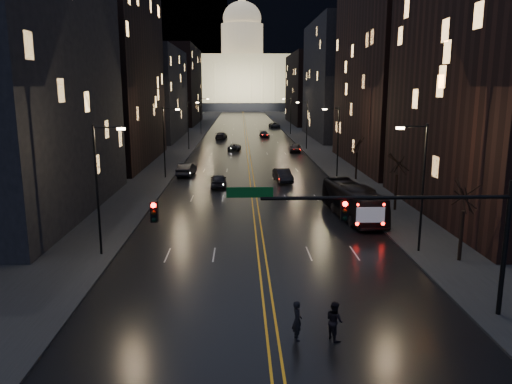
{
  "coord_description": "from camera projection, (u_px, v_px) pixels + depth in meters",
  "views": [
    {
      "loc": [
        -1.44,
        -22.91,
        11.31
      ],
      "look_at": [
        -0.37,
        10.73,
        4.27
      ],
      "focal_mm": 35.0,
      "sensor_mm": 36.0,
      "label": 1
    }
  ],
  "objects": [
    {
      "name": "building_right_mid",
      "position": [
        339.0,
        80.0,
        112.78
      ],
      "size": [
        12.0,
        34.0,
        26.0
      ],
      "primitive_type": "cube",
      "color": "black",
      "rests_on": "ground"
    },
    {
      "name": "oncoming_car_d",
      "position": [
        221.0,
        136.0,
        112.6
      ],
      "size": [
        2.77,
        5.63,
        1.58
      ],
      "primitive_type": "imported",
      "rotation": [
        0.0,
        0.0,
        3.04
      ],
      "color": "black",
      "rests_on": "ground"
    },
    {
      "name": "oncoming_car_c",
      "position": [
        234.0,
        147.0,
        91.9
      ],
      "size": [
        2.56,
        4.76,
        1.27
      ],
      "primitive_type": "imported",
      "rotation": [
        0.0,
        0.0,
        3.04
      ],
      "color": "black",
      "rests_on": "ground"
    },
    {
      "name": "bus",
      "position": [
        353.0,
        201.0,
        44.04
      ],
      "size": [
        3.78,
        10.93,
        2.98
      ],
      "primitive_type": "imported",
      "rotation": [
        0.0,
        0.0,
        0.12
      ],
      "color": "black",
      "rests_on": "ground"
    },
    {
      "name": "center_line",
      "position": [
        245.0,
        126.0,
        151.96
      ],
      "size": [
        0.62,
        320.0,
        0.01
      ],
      "primitive_type": "cube",
      "color": "orange",
      "rests_on": "road"
    },
    {
      "name": "oncoming_car_a",
      "position": [
        219.0,
        180.0,
        58.0
      ],
      "size": [
        2.09,
        4.7,
        1.57
      ],
      "primitive_type": "imported",
      "rotation": [
        0.0,
        0.0,
        3.19
      ],
      "color": "black",
      "rests_on": "ground"
    },
    {
      "name": "receding_car_d",
      "position": [
        274.0,
        125.0,
        143.95
      ],
      "size": [
        3.25,
        5.81,
        1.53
      ],
      "primitive_type": "imported",
      "rotation": [
        0.0,
        0.0,
        0.13
      ],
      "color": "black",
      "rests_on": "ground"
    },
    {
      "name": "receding_car_b",
      "position": [
        296.0,
        148.0,
        89.36
      ],
      "size": [
        2.51,
        4.95,
        1.62
      ],
      "primitive_type": "imported",
      "rotation": [
        0.0,
        0.0,
        -0.13
      ],
      "color": "black",
      "rests_on": "ground"
    },
    {
      "name": "mountain_ridge",
      "position": [
        293.0,
        17.0,
        384.51
      ],
      "size": [
        520.0,
        60.0,
        130.0
      ],
      "primitive_type": "cube",
      "color": "black",
      "rests_on": "ground"
    },
    {
      "name": "building_right_tall",
      "position": [
        398.0,
        32.0,
        70.46
      ],
      "size": [
        12.0,
        30.0,
        38.0
      ],
      "primitive_type": "cube",
      "color": "black",
      "rests_on": "ground"
    },
    {
      "name": "pedestrian_a",
      "position": [
        297.0,
        321.0,
        22.66
      ],
      "size": [
        0.57,
        0.76,
        1.88
      ],
      "primitive_type": "imported",
      "rotation": [
        0.0,
        0.0,
        1.76
      ],
      "color": "black",
      "rests_on": "ground"
    },
    {
      "name": "building_left_dist",
      "position": [
        178.0,
        86.0,
        158.64
      ],
      "size": [
        12.0,
        40.0,
        24.0
      ],
      "primitive_type": "cube",
      "color": "black",
      "rests_on": "ground"
    },
    {
      "name": "tree_right_far",
      "position": [
        357.0,
        144.0,
        61.43
      ],
      "size": [
        2.4,
        2.4,
        6.65
      ],
      "color": "black",
      "rests_on": "ground"
    },
    {
      "name": "building_left_far",
      "position": [
        153.0,
        94.0,
        112.08
      ],
      "size": [
        12.0,
        34.0,
        20.0
      ],
      "primitive_type": "cube",
      "color": "black",
      "rests_on": "ground"
    },
    {
      "name": "building_left_mid",
      "position": [
        108.0,
        70.0,
        74.09
      ],
      "size": [
        12.0,
        30.0,
        28.0
      ],
      "primitive_type": "cube",
      "color": "black",
      "rests_on": "ground"
    },
    {
      "name": "building_right_near",
      "position": [
        502.0,
        80.0,
        42.54
      ],
      "size": [
        12.0,
        26.0,
        24.0
      ],
      "primitive_type": "cube",
      "color": "black",
      "rests_on": "ground"
    },
    {
      "name": "receding_car_c",
      "position": [
        264.0,
        134.0,
        116.69
      ],
      "size": [
        2.45,
        4.91,
        1.37
      ],
      "primitive_type": "imported",
      "rotation": [
        0.0,
        0.0,
        0.12
      ],
      "color": "black",
      "rests_on": "ground"
    },
    {
      "name": "receding_car_a",
      "position": [
        283.0,
        175.0,
        61.14
      ],
      "size": [
        2.33,
        5.11,
        1.62
      ],
      "primitive_type": "imported",
      "rotation": [
        0.0,
        0.0,
        0.13
      ],
      "color": "black",
      "rests_on": "ground"
    },
    {
      "name": "streetlamp_left_dist",
      "position": [
        201.0,
        114.0,
        121.23
      ],
      "size": [
        2.13,
        0.25,
        9.0
      ],
      "color": "black",
      "rests_on": "ground"
    },
    {
      "name": "building_left_near",
      "position": [
        15.0,
        92.0,
        43.39
      ],
      "size": [
        12.0,
        28.0,
        22.0
      ],
      "primitive_type": "cube",
      "color": "black",
      "rests_on": "ground"
    },
    {
      "name": "tree_right_near",
      "position": [
        465.0,
        195.0,
        32.08
      ],
      "size": [
        2.4,
        2.4,
        6.65
      ],
      "color": "black",
      "rests_on": "ground"
    },
    {
      "name": "streetlamp_right_far",
      "position": [
        306.0,
        122.0,
        92.56
      ],
      "size": [
        2.13,
        0.25,
        9.0
      ],
      "color": "black",
      "rests_on": "ground"
    },
    {
      "name": "sidewalk_right",
      "position": [
        290.0,
        125.0,
        152.38
      ],
      "size": [
        8.0,
        320.0,
        0.16
      ],
      "primitive_type": "cube",
      "color": "black",
      "rests_on": "ground"
    },
    {
      "name": "traffic_signal",
      "position": [
        394.0,
        220.0,
        23.91
      ],
      "size": [
        17.29,
        0.45,
        7.0
      ],
      "color": "black",
      "rests_on": "ground"
    },
    {
      "name": "streetlamp_right_near",
      "position": [
        421.0,
        181.0,
        33.86
      ],
      "size": [
        2.13,
        0.25,
        9.0
      ],
      "color": "black",
      "rests_on": "ground"
    },
    {
      "name": "building_right_dist",
      "position": [
        310.0,
        89.0,
        160.15
      ],
      "size": [
        12.0,
        40.0,
        22.0
      ],
      "primitive_type": "cube",
      "color": "black",
      "rests_on": "ground"
    },
    {
      "name": "sidewalk_left",
      "position": [
        199.0,
        126.0,
        151.51
      ],
      "size": [
        8.0,
        320.0,
        0.16
      ],
      "primitive_type": "cube",
      "color": "black",
      "rests_on": "ground"
    },
    {
      "name": "capitol",
      "position": [
        242.0,
        77.0,
        265.86
      ],
      "size": [
        90.0,
        50.0,
        58.5
      ],
      "color": "black",
      "rests_on": "ground"
    },
    {
      "name": "streetlamp_left_far",
      "position": [
        189.0,
        122.0,
        91.88
      ],
      "size": [
        2.13,
        0.25,
        9.0
      ],
      "color": "black",
      "rests_on": "ground"
    },
    {
      "name": "streetlamp_right_mid",
      "position": [
        337.0,
        138.0,
        63.21
      ],
      "size": [
        2.13,
        0.25,
        9.0
      ],
      "color": "black",
      "rests_on": "ground"
    },
    {
      "name": "ground",
      "position": [
        270.0,
        320.0,
        24.77
      ],
      "size": [
        900.0,
        900.0,
        0.0
      ],
      "primitive_type": "plane",
      "color": "black",
      "rests_on": "ground"
    },
    {
      "name": "pedestrian_b",
      "position": [
        334.0,
        321.0,
        22.72
      ],
      "size": [
        0.81,
        1.01,
        1.84
      ],
      "primitive_type": "imported",
      "rotation": [
        0.0,
        0.0,
        1.99
      ],
      "color": "black",
      "rests_on": "ground"
    },
    {
      "name": "oncoming_car_b",
      "position": [
        187.0,
        169.0,
        65.44
      ],
      "size": [
        2.34,
        5.31,
        1.7
      ],
      "primitive_type": "imported",
      "rotation": [
        0.0,
        0.0,
        3.03
      ],
      "color": "black",
      "rests_on": "ground"
    },
    {
      "name": "tree_right_mid",
      "position": [
        397.0,
        163.0,
        45.78
      ],
      "size": [
        2.4,
        2.4,
        6.65
      ],
      "color": "black",
      "rests_on": "ground"
    },
    {
      "name": "road",
      "position": [
        245.0,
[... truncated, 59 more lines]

